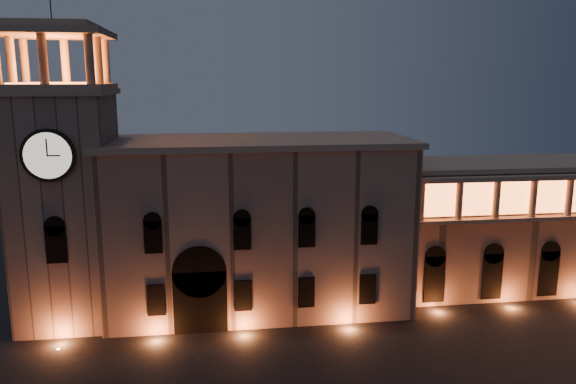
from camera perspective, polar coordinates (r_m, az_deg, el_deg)
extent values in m
cube|color=#8E6D5C|center=(57.93, -3.02, -3.54)|extent=(30.00, 12.00, 17.00)
cube|color=#9E836D|center=(56.30, -3.11, 5.14)|extent=(30.80, 12.80, 0.60)
cube|color=black|center=(54.40, -8.89, -10.80)|extent=(5.00, 1.40, 6.00)
cylinder|color=black|center=(53.34, -8.99, -7.81)|extent=(5.00, 1.40, 5.00)
cube|color=orange|center=(54.29, -8.88, -11.07)|extent=(4.20, 0.20, 5.00)
cube|color=#8E6D5C|center=(57.89, -21.53, -1.80)|extent=(9.00, 9.00, 22.00)
cube|color=#9E836D|center=(56.54, -22.38, 9.37)|extent=(9.80, 9.80, 0.50)
cylinder|color=black|center=(52.40, -23.19, 3.43)|extent=(4.60, 0.35, 4.60)
cylinder|color=beige|center=(52.27, -23.23, 3.41)|extent=(4.00, 0.12, 4.00)
cube|color=#9E836D|center=(56.53, -22.42, 9.87)|extent=(9.40, 9.40, 0.50)
cube|color=orange|center=(56.53, -22.44, 10.18)|extent=(6.80, 6.80, 0.15)
cylinder|color=#9E836D|center=(52.87, -23.65, 12.28)|extent=(0.76, 0.76, 4.20)
cylinder|color=#9E836D|center=(52.00, -19.52, 12.61)|extent=(0.76, 0.76, 4.20)
cylinder|color=#9E836D|center=(61.23, -25.21, 11.92)|extent=(0.76, 0.76, 4.20)
cylinder|color=#9E836D|center=(60.24, -21.68, 12.22)|extent=(0.76, 0.76, 4.20)
cylinder|color=#9E836D|center=(59.47, -18.04, 12.48)|extent=(0.76, 0.76, 4.20)
cylinder|color=#9E836D|center=(57.60, -26.33, 11.92)|extent=(0.76, 0.76, 4.20)
cylinder|color=#9E836D|center=(55.73, -18.73, 12.54)|extent=(0.76, 0.76, 4.20)
cube|color=#9E836D|center=(56.67, -22.79, 14.67)|extent=(9.80, 9.80, 0.60)
cube|color=#9E836D|center=(56.71, -22.84, 15.27)|extent=(7.50, 7.50, 0.60)
cube|color=#886857|center=(71.39, 25.21, -3.00)|extent=(40.00, 10.00, 14.00)
cube|color=#9E836D|center=(70.07, 25.72, 2.76)|extent=(40.60, 10.60, 0.50)
cylinder|color=#9E836D|center=(57.44, 13.37, -0.89)|extent=(0.70, 0.70, 4.00)
cylinder|color=#9E836D|center=(58.99, 17.00, -0.76)|extent=(0.70, 0.70, 4.00)
cylinder|color=#9E836D|center=(60.76, 20.43, -0.64)|extent=(0.70, 0.70, 4.00)
cylinder|color=#9E836D|center=(62.74, 23.65, -0.52)|extent=(0.70, 0.70, 4.00)
cylinder|color=#9E836D|center=(64.91, 26.67, -0.41)|extent=(0.70, 0.70, 4.00)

